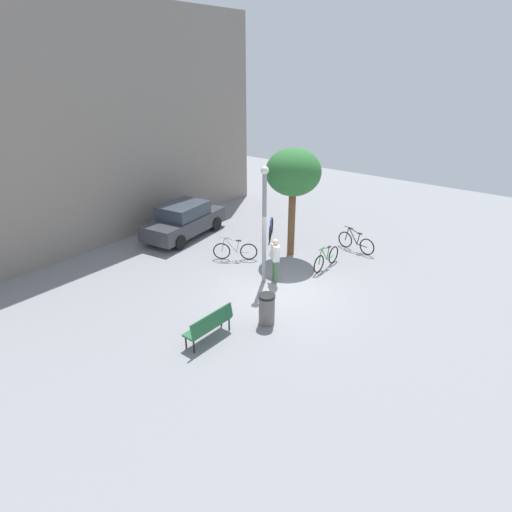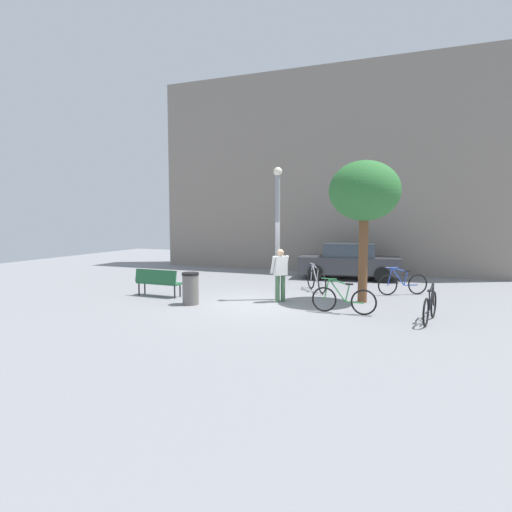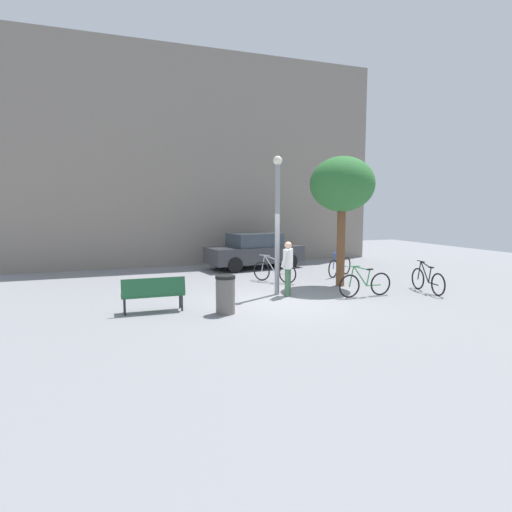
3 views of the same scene
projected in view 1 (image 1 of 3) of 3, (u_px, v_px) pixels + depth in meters
ground_plane at (280, 292)px, 14.96m from camera, size 36.00×36.00×0.00m
building_facade at (101, 125)px, 18.26m from camera, size 17.21×2.00×9.79m
lamppost at (264, 219)px, 14.77m from camera, size 0.28×0.28×4.24m
person_by_lamppost at (275, 257)px, 15.33m from camera, size 0.54×0.61×1.67m
park_bench at (210, 324)px, 12.17m from camera, size 1.61×0.50×0.92m
plaza_tree at (293, 173)px, 16.56m from camera, size 2.18×2.18×4.40m
bicycle_green at (326, 259)px, 16.61m from camera, size 1.81×0.09×0.97m
bicycle_silver at (235, 251)px, 17.31m from camera, size 1.09×1.50×0.97m
bicycle_blue at (271, 229)px, 19.61m from camera, size 1.58×0.98×0.97m
bicycle_black at (356, 242)px, 18.12m from camera, size 0.33×1.80×0.97m
parked_car_charcoal at (184, 220)px, 19.52m from camera, size 4.39×2.26×1.55m
trash_bin at (267, 309)px, 13.00m from camera, size 0.52×0.52×0.98m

